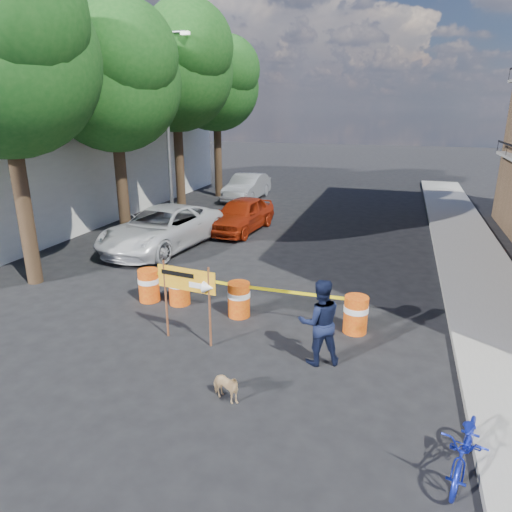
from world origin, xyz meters
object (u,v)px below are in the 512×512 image
Objects in this scene: bicycle at (470,424)px; barrel_mid_left at (179,288)px; dog at (225,387)px; sedan_silver at (247,187)px; barrel_far_right at (356,314)px; sedan_red at (241,215)px; detour_sign at (194,287)px; barrel_mid_right at (239,299)px; suv_white at (162,228)px; pedestrian at (320,322)px; barrel_far_left at (149,285)px.

barrel_mid_left is at bearing 163.14° from bicycle.
barrel_mid_left is at bearing 56.86° from dog.
bicycle is 0.38× the size of sedan_silver.
barrel_mid_left is 14.82m from sedan_silver.
sedan_red is at bearing 125.19° from barrel_far_right.
barrel_mid_right is at bearing 80.62° from detour_sign.
bicycle is 14.20m from sedan_red.
pedestrian is at bearing -34.04° from suv_white.
barrel_far_left is at bearing 176.29° from barrel_mid_right.
barrel_mid_right is 0.49× the size of pedestrian.
barrel_mid_left is 1.00× the size of barrel_far_right.
pedestrian reaches higher than sedan_red.
barrel_far_left and barrel_mid_right have the same top height.
barrel_mid_right is at bearing -71.14° from sedan_silver.
pedestrian is (5.00, -1.78, 0.45)m from barrel_far_left.
sedan_red reaches higher than barrel_far_left.
detour_sign is at bearing -38.97° from barrel_far_left.
dog is at bearing -66.28° from sedan_red.
dog is 0.15× the size of sedan_silver.
barrel_mid_left is at bearing -46.89° from pedestrian.
sedan_silver is (0.00, 10.02, -0.04)m from suv_white.
pedestrian reaches higher than barrel_far_right.
detour_sign is at bearing 58.03° from dog.
barrel_far_left is 1.00× the size of barrel_far_right.
pedestrian is (2.32, -1.60, 0.45)m from barrel_mid_right.
bicycle is at bearing 114.00° from pedestrian.
sedan_silver reaches higher than barrel_mid_right.
sedan_red is 7.05m from sedan_silver.
barrel_mid_right is at bearing -57.47° from pedestrian.
sedan_silver is (-7.05, 16.36, -0.19)m from pedestrian.
sedan_silver is at bearing 112.35° from sedan_red.
suv_white reaches higher than barrel_far_right.
pedestrian is at bearing 152.39° from bicycle.
barrel_mid_right is 0.21× the size of sedan_red.
detour_sign is 0.42× the size of sedan_silver.
sedan_silver is (-5.68, 18.20, 0.44)m from dog.
barrel_far_left is 1.00× the size of barrel_mid_left.
bicycle is at bearing -39.39° from barrel_mid_right.
pedestrian reaches higher than suv_white.
pedestrian is 0.44× the size of sedan_red.
barrel_mid_right is at bearing -65.30° from sedan_red.
dog is at bearing -71.55° from sedan_silver.
barrel_far_right is at bearing 32.09° from detour_sign.
sedan_red is (-7.60, 12.00, -0.13)m from bicycle.
pedestrian is at bearing -65.60° from sedan_silver.
sedan_red is (-5.64, 8.00, 0.25)m from barrel_far_right.
bicycle is 0.31× the size of suv_white.
bicycle reaches higher than barrel_far_left.
barrel_far_right is at bearing 131.70° from bicycle.
bicycle is (6.66, -4.23, 0.38)m from barrel_mid_left.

